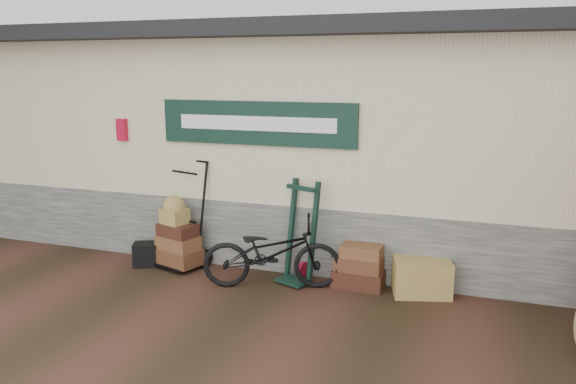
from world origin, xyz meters
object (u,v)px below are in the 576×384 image
object	(u,v)px
porter_trolley	(186,213)
bicycle	(272,249)
wicker_hamper	(422,277)
green_barrow	(300,232)
black_trunk	(146,254)
suitcase_stack	(359,265)

from	to	relation	value
porter_trolley	bicycle	distance (m)	1.44
wicker_hamper	porter_trolley	bearing A→B (deg)	179.77
green_barrow	black_trunk	xyz separation A→B (m)	(-2.16, -0.14, -0.48)
bicycle	black_trunk	bearing A→B (deg)	67.16
green_barrow	bicycle	size ratio (longest dim) A/B	0.76
green_barrow	black_trunk	bearing A→B (deg)	-154.86
wicker_hamper	bicycle	distance (m)	1.81
green_barrow	wicker_hamper	size ratio (longest dim) A/B	1.95
green_barrow	suitcase_stack	bearing A→B (deg)	26.62
green_barrow	bicycle	xyz separation A→B (m)	(-0.26, -0.30, -0.15)
porter_trolley	green_barrow	bearing A→B (deg)	14.94
suitcase_stack	bicycle	world-z (taller)	bicycle
suitcase_stack	green_barrow	bearing A→B (deg)	-174.87
porter_trolley	wicker_hamper	world-z (taller)	porter_trolley
bicycle	green_barrow	bearing A→B (deg)	-58.66
wicker_hamper	bicycle	bearing A→B (deg)	-168.17
black_trunk	bicycle	world-z (taller)	bicycle
porter_trolley	green_barrow	xyz separation A→B (m)	(1.63, -0.08, -0.09)
porter_trolley	bicycle	xyz separation A→B (m)	(1.37, -0.38, -0.24)
green_barrow	wicker_hamper	bearing A→B (deg)	23.94
wicker_hamper	black_trunk	size ratio (longest dim) A/B	2.09
wicker_hamper	black_trunk	distance (m)	3.66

